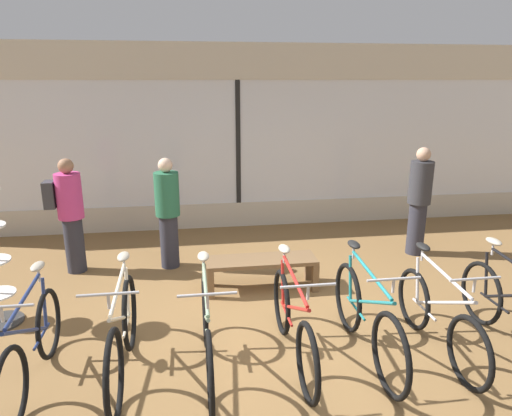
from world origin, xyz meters
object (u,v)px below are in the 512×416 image
bicycle_left (123,336)px  bicycle_center (293,324)px  customer_by_window (419,199)px  bicycle_far_left (32,348)px  bicycle_center_right (366,319)px  bicycle_right (438,319)px  customer_near_rack (168,209)px  bicycle_center_left (207,334)px  bicycle_far_right (512,312)px  customer_mid_floor (69,212)px  display_bench (262,264)px

bicycle_left → bicycle_center: 1.56m
bicycle_center → customer_by_window: (2.49, 2.46, 0.48)m
bicycle_far_left → bicycle_center_right: bicycle_center_right is taller
bicycle_far_left → bicycle_right: size_ratio=1.00×
bicycle_center_right → customer_near_rack: customer_near_rack is taller
bicycle_far_left → customer_near_rack: (1.08, 2.56, 0.47)m
bicycle_center_left → customer_by_window: size_ratio=1.05×
bicycle_center_left → bicycle_right: (2.24, -0.00, -0.03)m
bicycle_left → customer_near_rack: (0.32, 2.53, 0.44)m
customer_by_window → bicycle_center_right: bearing=-125.5°
bicycle_center → bicycle_right: bicycle_center is taller
bicycle_center_left → bicycle_far_right: (3.02, -0.01, -0.01)m
customer_mid_floor → customer_by_window: bearing=-0.6°
bicycle_center_right → customer_near_rack: 3.23m
customer_near_rack → customer_by_window: 3.73m
bicycle_far_left → bicycle_center_left: size_ratio=0.96×
bicycle_center_right → display_bench: size_ratio=1.29×
customer_near_rack → bicycle_left: bearing=-97.3°
bicycle_left → bicycle_center: size_ratio=0.99×
display_bench → customer_by_window: 2.74m
bicycle_far_right → customer_mid_floor: 5.44m
bicycle_far_left → bicycle_left: bearing=2.3°
bicycle_center_right → bicycle_right: bearing=-3.6°
display_bench → customer_mid_floor: customer_mid_floor is taller
customer_by_window → display_bench: bearing=-160.9°
bicycle_center_right → bicycle_center_left: bearing=-178.3°
bicycle_center → customer_mid_floor: customer_mid_floor is taller
bicycle_right → display_bench: bearing=131.6°
bicycle_center → bicycle_far_left: bearing=-178.7°
bicycle_center → bicycle_right: (1.42, -0.08, -0.01)m
bicycle_center_left → bicycle_right: bicycle_center_left is taller
bicycle_center_right → customer_mid_floor: 4.16m
bicycle_center_left → customer_mid_floor: bearing=123.9°
bicycle_far_left → customer_mid_floor: (-0.24, 2.56, 0.48)m
bicycle_far_left → bicycle_center_left: bicycle_center_left is taller
bicycle_center_left → customer_near_rack: size_ratio=1.10×
bicycle_center_left → customer_by_window: (3.31, 2.54, 0.47)m
bicycle_right → customer_mid_floor: 4.77m
bicycle_left → bicycle_far_right: size_ratio=1.03×
bicycle_right → display_bench: size_ratio=1.20×
bicycle_center → customer_mid_floor: (-2.55, 2.51, 0.48)m
bicycle_right → customer_mid_floor: (-3.98, 2.59, 0.49)m
bicycle_far_right → display_bench: bearing=143.5°
bicycle_center_right → customer_near_rack: size_ratio=1.14×
bicycle_center_left → bicycle_center_right: size_ratio=0.96×
bicycle_center → customer_mid_floor: bearing=135.5°
bicycle_far_left → bicycle_right: bearing=-0.5°
bicycle_far_left → bicycle_center_left: 1.50m
customer_near_rack → bicycle_center_right: bearing=-52.7°
display_bench → customer_mid_floor: (-2.51, 0.93, 0.52)m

